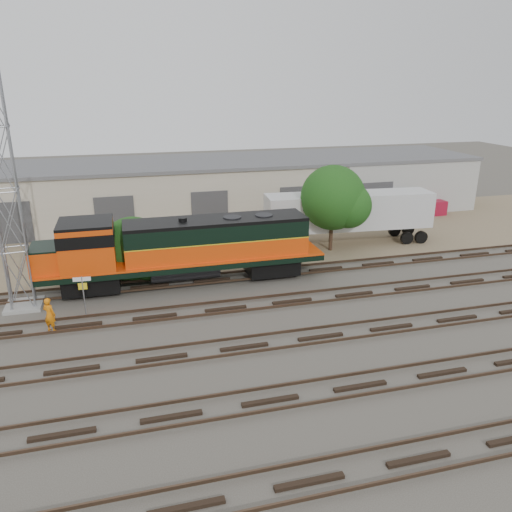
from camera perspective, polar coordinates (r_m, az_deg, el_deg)
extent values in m
plane|color=#47423A|center=(27.43, -2.83, -7.47)|extent=(140.00, 140.00, 0.00)
cube|color=#726047|center=(41.19, -7.26, 1.75)|extent=(80.00, 16.00, 0.02)
cube|color=black|center=(17.88, 6.13, -24.28)|extent=(80.00, 2.40, 0.14)
cube|color=#4C3828|center=(17.29, 7.12, -25.57)|extent=(80.00, 0.08, 0.14)
cube|color=#4C3828|center=(18.30, 5.25, -22.43)|extent=(80.00, 0.08, 0.14)
cube|color=black|center=(21.16, 1.65, -16.22)|extent=(80.00, 2.40, 0.14)
cube|color=#4C3828|center=(20.50, 2.27, -17.07)|extent=(80.00, 0.08, 0.14)
cube|color=#4C3828|center=(21.67, 1.07, -14.80)|extent=(80.00, 0.08, 0.14)
cube|color=black|center=(24.82, -1.34, -10.36)|extent=(80.00, 2.40, 0.14)
cube|color=#4C3828|center=(24.12, -0.92, -10.93)|extent=(80.00, 0.08, 0.14)
cube|color=#4C3828|center=(25.39, -1.75, -9.28)|extent=(80.00, 0.08, 0.14)
cube|color=black|center=(28.72, -3.47, -6.04)|extent=(80.00, 2.40, 0.14)
cube|color=#4C3828|center=(28.00, -3.17, -6.42)|extent=(80.00, 0.08, 0.14)
cube|color=#4C3828|center=(29.33, -3.77, -5.18)|extent=(80.00, 0.08, 0.14)
cube|color=black|center=(32.78, -5.06, -2.76)|extent=(80.00, 2.40, 0.14)
cube|color=#4C3828|center=(32.04, -4.83, -3.02)|extent=(80.00, 0.08, 0.14)
cube|color=#4C3828|center=(33.41, -5.29, -2.07)|extent=(80.00, 0.08, 0.14)
cube|color=#BDB29D|center=(48.25, -8.72, 7.35)|extent=(58.00, 10.00, 5.00)
cube|color=#59595B|center=(47.78, -8.88, 10.45)|extent=(58.40, 10.40, 0.30)
cube|color=#999993|center=(50.82, 17.67, 7.27)|extent=(14.00, 0.10, 5.00)
cube|color=#333335|center=(44.18, -26.22, 3.37)|extent=(3.20, 0.12, 3.40)
cube|color=#333335|center=(43.26, -15.81, 4.35)|extent=(3.20, 0.12, 3.40)
cube|color=#333335|center=(43.81, -5.29, 5.19)|extent=(3.20, 0.12, 3.40)
cube|color=#333335|center=(45.77, 4.67, 5.83)|extent=(3.20, 0.12, 3.40)
cube|color=#333335|center=(48.97, 13.59, 6.25)|extent=(3.20, 0.12, 3.40)
cube|color=black|center=(32.22, -18.27, -2.71)|extent=(3.34, 2.51, 1.04)
cube|color=black|center=(33.37, 1.74, -0.93)|extent=(3.34, 2.51, 1.04)
cube|color=black|center=(32.05, -8.14, -0.66)|extent=(17.76, 3.13, 0.37)
cylinder|color=black|center=(32.27, -8.09, -1.74)|extent=(4.39, 1.15, 1.15)
cube|color=#D83E0A|center=(32.06, -4.51, 1.03)|extent=(11.49, 2.72, 1.25)
cube|color=black|center=(31.72, -4.56, 3.00)|extent=(11.49, 2.72, 1.04)
cube|color=black|center=(31.55, -4.59, 4.09)|extent=(11.49, 2.72, 0.21)
cube|color=#D83E0A|center=(31.48, -18.70, 1.09)|extent=(3.13, 3.13, 2.72)
cube|color=black|center=(31.09, -18.98, 3.61)|extent=(3.13, 3.13, 0.17)
cube|color=#D83E0A|center=(31.95, -22.86, -0.36)|extent=(1.67, 2.51, 1.46)
cube|color=gray|center=(31.99, -24.95, -5.12)|extent=(2.00, 2.00, 0.20)
cylinder|color=gray|center=(30.52, -25.43, 7.08)|extent=(0.10, 0.10, 13.30)
cylinder|color=gray|center=(29.34, -25.82, 6.59)|extent=(0.10, 0.10, 13.30)
cylinder|color=gray|center=(29.21, -19.07, -4.34)|extent=(0.07, 0.07, 2.32)
cube|color=white|center=(28.84, -19.29, -2.52)|extent=(0.95, 0.11, 0.23)
cube|color=yellow|center=(29.00, -19.20, -3.29)|extent=(0.48, 0.08, 0.37)
imported|color=orange|center=(28.14, -22.53, -6.21)|extent=(0.82, 0.74, 1.87)
cube|color=silver|center=(40.21, 10.58, 5.13)|extent=(13.43, 3.64, 2.76)
cube|color=black|center=(42.90, 16.92, 2.46)|extent=(2.63, 2.73, 1.02)
cube|color=black|center=(38.31, 3.78, 1.53)|extent=(0.15, 0.15, 1.33)
cube|color=black|center=(40.20, 3.07, 2.41)|extent=(0.15, 0.15, 1.33)
cube|color=navy|center=(49.42, 16.21, 5.00)|extent=(1.71, 1.62, 1.50)
cube|color=maroon|center=(51.95, 19.92, 5.23)|extent=(1.57, 1.48, 1.40)
cylinder|color=#382619|center=(34.35, -13.62, -1.97)|extent=(0.30, 0.30, 0.39)
sphere|color=#144413|center=(33.78, -13.85, 0.74)|extent=(4.33, 4.33, 4.33)
sphere|color=#144413|center=(33.31, -12.27, -0.18)|extent=(3.03, 3.03, 3.03)
cylinder|color=#382619|center=(38.67, 8.56, 2.38)|extent=(0.28, 0.28, 2.43)
sphere|color=#144413|center=(37.93, 8.78, 6.61)|extent=(4.87, 4.87, 4.87)
sphere|color=#144413|center=(37.79, 10.54, 5.70)|extent=(3.41, 3.41, 3.41)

